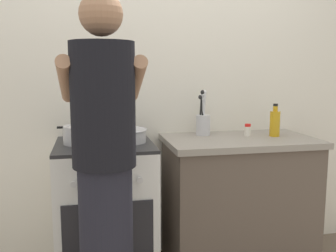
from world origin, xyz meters
TOP-DOWN VIEW (x-y plane):
  - back_wall at (0.20, 0.50)m, footprint 3.20×0.10m
  - countertop at (0.55, 0.15)m, footprint 1.00×0.60m
  - stove_range at (-0.35, 0.15)m, footprint 0.60×0.62m
  - pot at (-0.49, 0.16)m, footprint 0.28×0.22m
  - mixing_bowl at (-0.21, 0.15)m, footprint 0.26×0.26m
  - utensil_crock at (0.34, 0.31)m, footprint 0.10×0.10m
  - spice_bottle at (0.63, 0.20)m, footprint 0.04×0.04m
  - oil_bottle at (0.81, 0.16)m, footprint 0.07×0.07m
  - person at (-0.37, -0.42)m, footprint 0.41×0.50m

SIDE VIEW (x-z plane):
  - stove_range at x=-0.35m, z-range 0.00..0.90m
  - countertop at x=0.55m, z-range 0.00..0.90m
  - person at x=-0.37m, z-range 0.01..1.71m
  - spice_bottle at x=0.63m, z-range 0.90..0.98m
  - mixing_bowl at x=-0.21m, z-range 0.90..0.99m
  - pot at x=-0.49m, z-range 0.90..1.01m
  - oil_bottle at x=0.81m, z-range 0.88..1.10m
  - utensil_crock at x=0.34m, z-range 0.84..1.16m
  - back_wall at x=0.20m, z-range 0.00..2.50m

